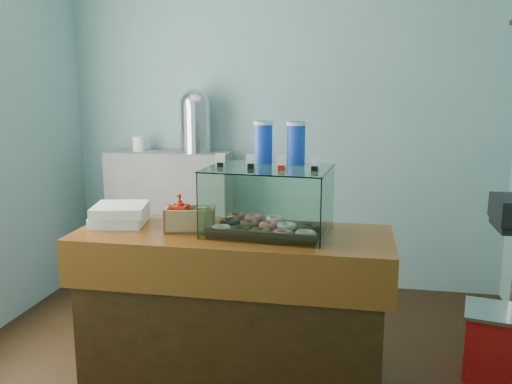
% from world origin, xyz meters
% --- Properties ---
extents(ground, '(3.50, 3.50, 0.00)m').
position_xyz_m(ground, '(0.00, 0.00, 0.00)').
color(ground, black).
rests_on(ground, ground).
extents(room_shell, '(3.54, 3.04, 2.82)m').
position_xyz_m(room_shell, '(0.03, 0.01, 1.71)').
color(room_shell, '#73A2A8').
rests_on(room_shell, ground).
extents(counter, '(1.60, 0.60, 0.90)m').
position_xyz_m(counter, '(0.00, -0.25, 0.46)').
color(counter, '#3F230C').
rests_on(counter, ground).
extents(back_shelf, '(1.00, 0.32, 1.10)m').
position_xyz_m(back_shelf, '(-0.90, 1.32, 0.55)').
color(back_shelf, gray).
rests_on(back_shelf, ground).
extents(display_case, '(0.64, 0.49, 0.55)m').
position_xyz_m(display_case, '(0.18, -0.19, 1.08)').
color(display_case, '#382010').
rests_on(display_case, counter).
extents(condiment_crate, '(0.28, 0.20, 0.19)m').
position_xyz_m(condiment_crate, '(-0.23, -0.26, 0.97)').
color(condiment_crate, tan).
rests_on(condiment_crate, counter).
extents(pastry_boxes, '(0.33, 0.32, 0.11)m').
position_xyz_m(pastry_boxes, '(-0.63, -0.21, 0.95)').
color(pastry_boxes, white).
rests_on(pastry_boxes, counter).
extents(coffee_urn, '(0.27, 0.27, 0.50)m').
position_xyz_m(coffee_urn, '(-0.67, 1.32, 1.36)').
color(coffee_urn, silver).
rests_on(coffee_urn, back_shelf).
extents(red_cooler, '(0.50, 0.42, 0.39)m').
position_xyz_m(red_cooler, '(1.46, 0.22, 0.20)').
color(red_cooler, red).
rests_on(red_cooler, ground).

